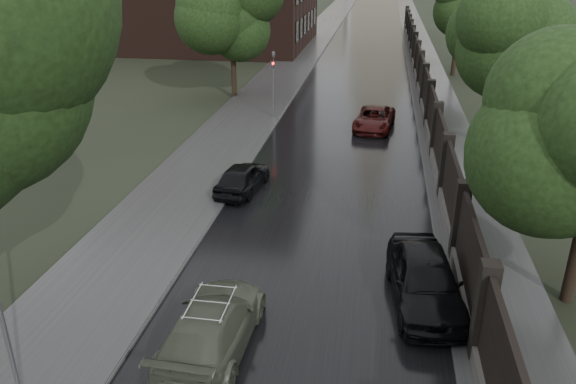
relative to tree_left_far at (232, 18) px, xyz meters
The scene contains 10 objects.
fence_right 13.44m from the tree_left_far, ahead, with size 0.45×75.72×2.70m.
tree_left_far is the anchor object (origin of this frame).
tree_right_b 17.45m from the tree_left_far, 27.30° to the right, with size 4.08×4.08×7.01m.
tree_right_c 18.45m from the tree_left_far, 32.83° to the left, with size 4.08×4.08×7.01m.
lamp_post 28.73m from the tree_left_far, 84.79° to the right, with size 0.25×0.12×5.11m.
traffic_light 6.84m from the tree_left_far, 53.53° to the right, with size 0.16×0.32×4.00m.
volga_sedan 26.85m from the tree_left_far, 76.77° to the right, with size 1.92×4.72×1.37m, color #484E3E.
hatchback_left 17.00m from the tree_left_far, 74.40° to the right, with size 1.46×3.63×1.24m, color black.
car_right_near 25.87m from the tree_left_far, 63.42° to the right, with size 1.83×4.55×1.55m, color black.
car_right_far 12.21m from the tree_left_far, 31.73° to the right, with size 1.98×4.30×1.19m, color black.
Camera 1 is at (1.80, -6.76, 9.30)m, focal length 35.00 mm.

